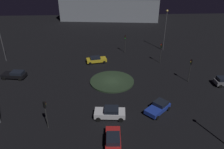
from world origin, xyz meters
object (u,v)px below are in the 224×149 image
at_px(streetlamp_northeast, 166,26).
at_px(traffic_light_southwest, 45,109).
at_px(car_yellow, 96,59).
at_px(car_blue, 158,107).
at_px(streetlamp_northwest, 1,39).
at_px(store_building, 110,7).
at_px(traffic_light_northeast, 161,49).
at_px(traffic_light_north, 125,40).
at_px(car_red, 113,139).
at_px(car_white, 110,113).
at_px(car_black, 15,75).
at_px(traffic_light_east, 191,66).

bearing_deg(streetlamp_northeast, traffic_light_southwest, -129.32).
relative_size(car_yellow, car_blue, 1.06).
distance_m(streetlamp_northwest, store_building, 46.61).
bearing_deg(traffic_light_northeast, traffic_light_north, -79.04).
distance_m(traffic_light_northeast, streetlamp_northwest, 33.92).
bearing_deg(traffic_light_southwest, streetlamp_northeast, -2.35).
distance_m(car_red, streetlamp_northwest, 34.44).
distance_m(car_white, traffic_light_southwest, 8.68).
relative_size(car_red, traffic_light_southwest, 0.99).
bearing_deg(car_yellow, streetlamp_northeast, 11.60).
bearing_deg(car_yellow, traffic_light_northeast, -14.25).
relative_size(traffic_light_northeast, streetlamp_northwest, 0.57).
xyz_separation_m(car_white, store_building, (2.37, 60.42, 3.48)).
relative_size(traffic_light_southwest, streetlamp_northwest, 0.54).
xyz_separation_m(car_blue, car_black, (-24.40, 11.54, 0.01)).
bearing_deg(traffic_light_east, traffic_light_southwest, 28.92).
xyz_separation_m(car_red, traffic_light_north, (4.46, 29.53, 2.32)).
distance_m(car_red, traffic_light_north, 29.96).
bearing_deg(car_white, store_building, -87.61).
bearing_deg(traffic_light_east, car_black, -2.73).
distance_m(car_yellow, traffic_light_east, 19.46).
bearing_deg(streetlamp_northwest, traffic_light_southwest, -58.22).
xyz_separation_m(traffic_light_north, traffic_light_east, (10.05, -14.95, 0.08)).
xyz_separation_m(car_white, streetlamp_northwest, (-22.22, 20.83, 4.13)).
height_order(traffic_light_north, traffic_light_east, traffic_light_east).
xyz_separation_m(car_red, streetlamp_northeast, (14.09, 30.68, 5.39)).
xyz_separation_m(car_blue, traffic_light_east, (7.61, 8.55, 2.41)).
bearing_deg(streetlamp_northwest, traffic_light_east, -17.01).
height_order(car_white, streetlamp_northwest, streetlamp_northwest).
height_order(traffic_light_southwest, traffic_light_north, traffic_light_north).
xyz_separation_m(car_yellow, car_black, (-15.13, -6.38, 0.02)).
height_order(streetlamp_northeast, store_building, streetlamp_northeast).
xyz_separation_m(traffic_light_southwest, traffic_light_north, (12.82, 26.26, 0.09)).
xyz_separation_m(car_yellow, streetlamp_northwest, (-19.99, 1.90, 4.23)).
xyz_separation_m(car_red, streetlamp_northwest, (-22.36, 25.86, 4.21)).
distance_m(traffic_light_northeast, streetlamp_northeast, 8.60).
relative_size(car_yellow, traffic_light_southwest, 1.08).
relative_size(traffic_light_southwest, traffic_light_northeast, 0.95).
bearing_deg(store_building, traffic_light_northeast, 108.49).
bearing_deg(car_black, traffic_light_east, -176.57).
height_order(traffic_light_east, streetlamp_northeast, streetlamp_northeast).
bearing_deg(traffic_light_north, streetlamp_northeast, 111.80).
height_order(car_blue, streetlamp_northeast, streetlamp_northeast).
distance_m(traffic_light_southwest, streetlamp_northeast, 35.57).
height_order(car_red, car_black, car_red).
height_order(car_black, streetlamp_northwest, streetlamp_northwest).
relative_size(traffic_light_north, streetlamp_northeast, 0.44).
xyz_separation_m(car_blue, traffic_light_southwest, (-15.26, -2.76, 2.24)).
height_order(car_yellow, traffic_light_east, traffic_light_east).
distance_m(traffic_light_east, streetlamp_northwest, 38.59).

